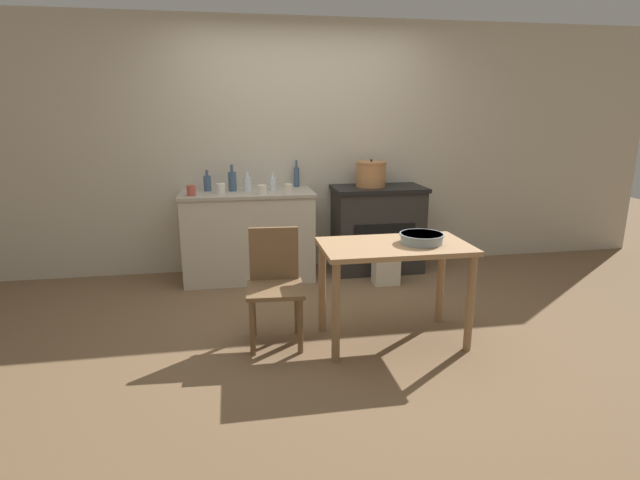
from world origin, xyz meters
TOP-DOWN VIEW (x-y plane):
  - ground_plane at (0.00, 0.00)m, footprint 14.00×14.00m
  - wall_back at (0.00, 1.58)m, footprint 8.00×0.07m
  - counter_cabinet at (-0.58, 1.25)m, footprint 1.30×0.62m
  - stove at (0.76, 1.29)m, footprint 0.94×0.56m
  - work_table at (0.39, -0.38)m, footprint 1.05×0.60m
  - chair at (-0.45, -0.22)m, footprint 0.42×0.42m
  - flour_sack at (0.72, 0.82)m, footprint 0.25×0.17m
  - stock_pot at (0.69, 1.30)m, footprint 0.31×0.31m
  - mixing_bowl_large at (0.59, -0.39)m, footprint 0.32×0.32m
  - bottle_far_left at (-0.06, 1.49)m, footprint 0.06×0.06m
  - bottle_left at (-0.57, 1.28)m, footprint 0.08×0.08m
  - bottle_mid_left at (-0.32, 1.33)m, footprint 0.08×0.08m
  - bottle_center_left at (-0.96, 1.36)m, footprint 0.07×0.07m
  - bottle_center at (-0.72, 1.32)m, footprint 0.08×0.08m
  - cup_center_right at (-0.83, 1.15)m, footprint 0.08×0.08m
  - cup_mid_right at (-0.44, 1.06)m, footprint 0.09×0.09m
  - cup_right at (-0.20, 1.03)m, footprint 0.08×0.08m
  - cup_far_right at (-1.10, 1.09)m, footprint 0.08×0.08m

SIDE VIEW (x-z plane):
  - ground_plane at x=0.00m, z-range 0.00..0.00m
  - flour_sack at x=0.72m, z-range 0.00..0.39m
  - counter_cabinet at x=-0.58m, z-range 0.00..0.88m
  - stove at x=0.76m, z-range 0.00..0.89m
  - chair at x=-0.45m, z-range 0.03..0.86m
  - work_table at x=0.39m, z-range 0.25..0.98m
  - mixing_bowl_large at x=0.59m, z-range 0.74..0.81m
  - cup_mid_right at x=-0.44m, z-range 0.88..0.97m
  - cup_right at x=-0.20m, z-range 0.88..0.98m
  - cup_far_right at x=-1.10m, z-range 0.88..0.98m
  - cup_center_right at x=-0.83m, z-range 0.88..0.98m
  - bottle_mid_left at x=-0.32m, z-range 0.86..1.03m
  - bottle_left at x=-0.57m, z-range 0.86..1.05m
  - bottle_center_left at x=-0.96m, z-range 0.86..1.06m
  - bottle_center at x=-0.72m, z-range 0.85..1.11m
  - bottle_far_left at x=-0.06m, z-range 0.85..1.13m
  - stock_pot at x=0.69m, z-range 0.88..1.16m
  - wall_back at x=0.00m, z-range 0.00..2.55m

